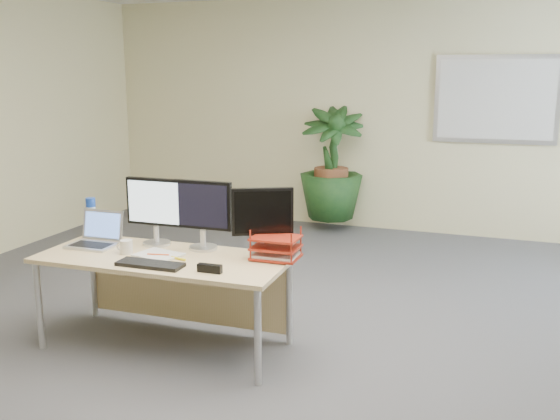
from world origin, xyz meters
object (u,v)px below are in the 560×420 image
(monitor_left, at_px, (155,207))
(monitor_right, at_px, (202,210))
(laptop, at_px, (97,237))
(desk, at_px, (170,271))
(floor_plant, at_px, (331,168))

(monitor_left, distance_m, monitor_right, 0.36)
(monitor_right, height_order, laptop, monitor_right)
(desk, relative_size, laptop, 5.11)
(floor_plant, xyz_separation_m, monitor_right, (-0.02, -3.24, 0.17))
(desk, distance_m, monitor_right, 0.47)
(floor_plant, distance_m, monitor_left, 3.28)
(monitor_right, bearing_deg, laptop, -168.29)
(desk, relative_size, monitor_left, 3.54)
(monitor_right, relative_size, laptop, 1.45)
(monitor_right, xyz_separation_m, laptop, (-0.76, -0.16, -0.22))
(laptop, bearing_deg, monitor_right, 11.71)
(monitor_right, distance_m, laptop, 0.81)
(floor_plant, bearing_deg, monitor_left, -96.67)
(desk, relative_size, monitor_right, 3.53)
(monitor_left, relative_size, laptop, 1.45)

